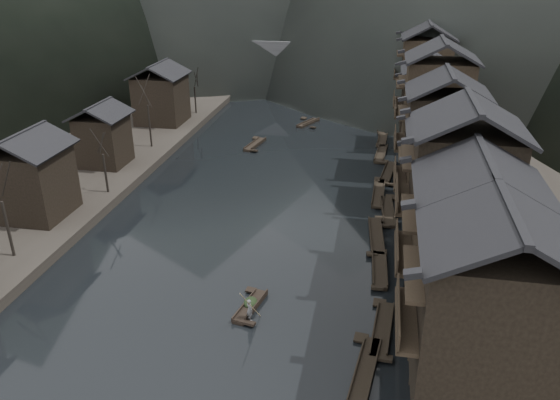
# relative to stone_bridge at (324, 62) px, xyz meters

# --- Properties ---
(water) EXTENTS (300.00, 300.00, 0.00)m
(water) POSITION_rel_stone_bridge_xyz_m (0.00, -72.00, -5.11)
(water) COLOR black
(water) RESTS_ON ground
(left_bank) EXTENTS (40.00, 200.00, 1.20)m
(left_bank) POSITION_rel_stone_bridge_xyz_m (-35.00, -32.00, -4.51)
(left_bank) COLOR #2D2823
(left_bank) RESTS_ON ground
(stilt_houses) EXTENTS (9.00, 67.60, 15.70)m
(stilt_houses) POSITION_rel_stone_bridge_xyz_m (17.28, -52.58, 3.70)
(stilt_houses) COLOR black
(stilt_houses) RESTS_ON ground
(left_houses) EXTENTS (8.10, 53.20, 8.73)m
(left_houses) POSITION_rel_stone_bridge_xyz_m (-20.50, -51.88, 0.55)
(left_houses) COLOR black
(left_houses) RESTS_ON left_bank
(bare_trees) EXTENTS (3.90, 61.20, 7.79)m
(bare_trees) POSITION_rel_stone_bridge_xyz_m (-17.00, -55.76, 1.27)
(bare_trees) COLOR black
(bare_trees) RESTS_ON left_bank
(moored_sampans) EXTENTS (3.20, 71.47, 0.47)m
(moored_sampans) POSITION_rel_stone_bridge_xyz_m (11.94, -45.36, -4.91)
(moored_sampans) COLOR black
(moored_sampans) RESTS_ON water
(midriver_boats) EXTENTS (8.24, 29.64, 0.45)m
(midriver_boats) POSITION_rel_stone_bridge_xyz_m (-2.05, -23.49, -4.91)
(midriver_boats) COLOR black
(midriver_boats) RESTS_ON water
(stone_bridge) EXTENTS (40.00, 6.00, 9.00)m
(stone_bridge) POSITION_rel_stone_bridge_xyz_m (0.00, 0.00, 0.00)
(stone_bridge) COLOR #4C4C4F
(stone_bridge) RESTS_ON ground
(hero_sampan) EXTENTS (1.82, 4.71, 0.43)m
(hero_sampan) POSITION_rel_stone_bridge_xyz_m (2.80, -71.82, -4.91)
(hero_sampan) COLOR black
(hero_sampan) RESTS_ON water
(cargo_heap) EXTENTS (1.02, 1.34, 0.61)m
(cargo_heap) POSITION_rel_stone_bridge_xyz_m (2.75, -71.61, -4.37)
(cargo_heap) COLOR black
(cargo_heap) RESTS_ON hero_sampan
(boatman) EXTENTS (0.73, 0.73, 1.71)m
(boatman) POSITION_rel_stone_bridge_xyz_m (3.13, -73.41, -3.82)
(boatman) COLOR slate
(boatman) RESTS_ON hero_sampan
(bamboo_pole) EXTENTS (1.15, 2.35, 3.68)m
(bamboo_pole) POSITION_rel_stone_bridge_xyz_m (3.33, -73.41, -1.13)
(bamboo_pole) COLOR #8C7A51
(bamboo_pole) RESTS_ON boatman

